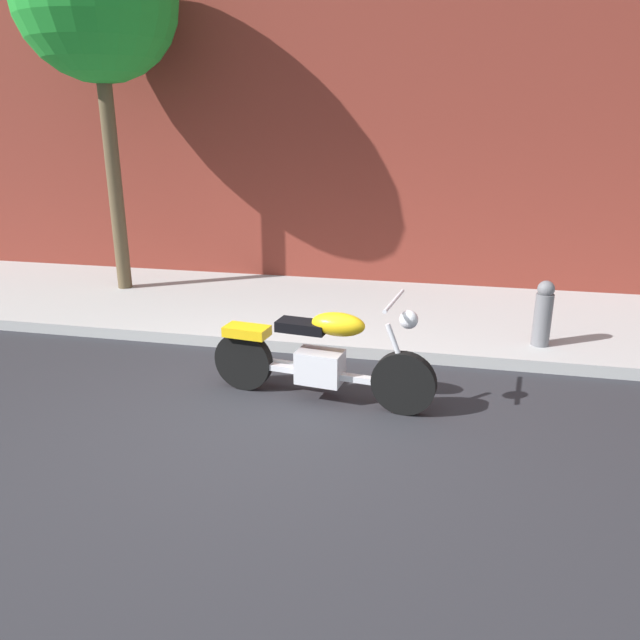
% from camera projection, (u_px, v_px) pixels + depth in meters
% --- Properties ---
extents(ground_plane, '(60.00, 60.00, 0.00)m').
position_uv_depth(ground_plane, '(264.00, 419.00, 5.57)').
color(ground_plane, '#28282D').
extents(sidewalk, '(22.94, 3.08, 0.14)m').
position_uv_depth(sidewalk, '(331.00, 311.00, 8.52)').
color(sidewalk, '#AAAAAA').
rests_on(sidewalk, ground).
extents(motorcycle, '(2.24, 0.73, 1.10)m').
position_uv_depth(motorcycle, '(320.00, 356.00, 5.82)').
color(motorcycle, black).
rests_on(motorcycle, ground).
extents(fire_hydrant, '(0.20, 0.20, 0.91)m').
position_uv_depth(fire_hydrant, '(542.00, 319.00, 6.92)').
color(fire_hydrant, slate).
rests_on(fire_hydrant, ground).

